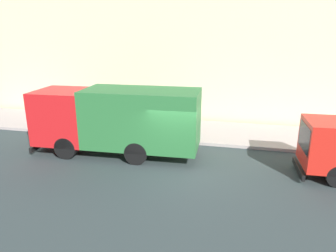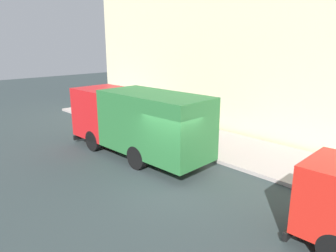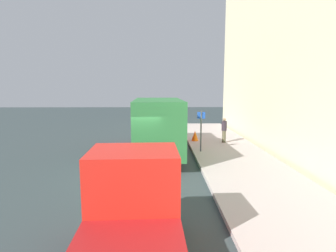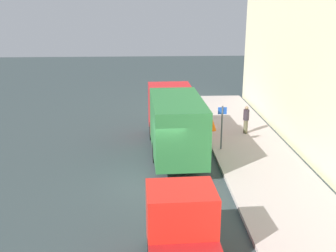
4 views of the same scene
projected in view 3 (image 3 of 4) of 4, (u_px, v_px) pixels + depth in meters
name	position (u px, v px, depth m)	size (l,w,h in m)	color
ground	(133.00, 171.00, 12.20)	(80.00, 80.00, 0.00)	#313C3D
sidewalk	(245.00, 169.00, 12.29)	(4.03, 30.00, 0.16)	#B4A6A2
building_facade	(311.00, 28.00, 11.49)	(0.50, 30.00, 12.33)	beige
large_utility_truck	(158.00, 123.00, 14.99)	(2.58, 7.75, 3.09)	red
small_flatbed_truck	(131.00, 224.00, 5.34)	(2.17, 5.28, 2.29)	red
pedestrian_walking	(224.00, 130.00, 17.64)	(0.42, 0.42, 1.59)	brown
traffic_cone_orange	(195.00, 136.00, 18.31)	(0.47, 0.47, 0.67)	orange
street_sign_post	(201.00, 127.00, 15.09)	(0.44, 0.08, 2.27)	#4C5156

